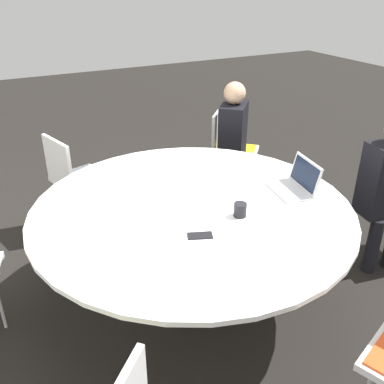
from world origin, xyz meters
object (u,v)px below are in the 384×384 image
chair_2 (74,174)px  person_1 (234,136)px  cell_phone (200,236)px  laptop (296,183)px  coffee_cup (240,210)px  chair_1 (229,145)px

chair_2 → person_1: (-0.26, -1.47, 0.19)m
chair_2 → cell_phone: chair_2 is taller
person_1 → laptop: size_ratio=3.37×
chair_2 → laptop: 1.92m
person_1 → chair_2: bearing=-58.1°
chair_2 → laptop: laptop is taller
coffee_cup → cell_phone: bearing=105.2°
chair_2 → cell_phone: bearing=-4.5°
coffee_cup → person_1: bearing=-31.2°
coffee_cup → chair_1: bearing=-30.1°
chair_1 → laptop: (-1.46, 0.39, 0.30)m
coffee_cup → cell_phone: size_ratio=0.55×
chair_1 → coffee_cup: size_ratio=10.00×
chair_1 → cell_phone: (-1.66, 1.23, 0.25)m
chair_2 → person_1: person_1 is taller
chair_1 → chair_2: (0.03, 1.57, 0.00)m
chair_2 → coffee_cup: chair_2 is taller
chair_2 → cell_phone: (-1.69, -0.33, 0.25)m
laptop → cell_phone: 0.87m
laptop → chair_1: bearing=175.2°
person_1 → coffee_cup: 1.57m
laptop → coffee_cup: size_ratio=4.19×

